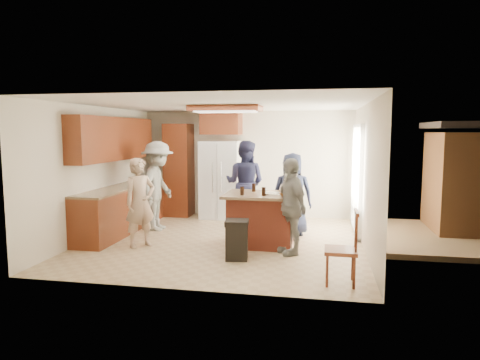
% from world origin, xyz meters
% --- Properties ---
extents(room_shell, '(8.00, 5.20, 5.00)m').
position_xyz_m(room_shell, '(4.37, 1.64, 0.87)').
color(room_shell, tan).
rests_on(room_shell, ground).
extents(person_front_left, '(0.68, 0.71, 1.56)m').
position_xyz_m(person_front_left, '(-1.35, -0.64, 0.78)').
color(person_front_left, tan).
rests_on(person_front_left, ground).
extents(person_behind_left, '(0.97, 0.69, 1.83)m').
position_xyz_m(person_behind_left, '(0.15, 1.42, 0.91)').
color(person_behind_left, '#1A1B34').
rests_on(person_behind_left, ground).
extents(person_behind_right, '(0.86, 0.62, 1.62)m').
position_xyz_m(person_behind_right, '(1.20, 0.71, 0.81)').
color(person_behind_right, '#181D31').
rests_on(person_behind_right, ground).
extents(person_side_right, '(0.87, 1.05, 1.59)m').
position_xyz_m(person_side_right, '(1.26, -0.59, 0.80)').
color(person_side_right, gray).
rests_on(person_side_right, ground).
extents(person_counter, '(0.55, 1.18, 1.82)m').
position_xyz_m(person_counter, '(-1.53, 0.65, 0.91)').
color(person_counter, gray).
rests_on(person_counter, ground).
extents(left_cabinetry, '(0.64, 3.00, 2.30)m').
position_xyz_m(left_cabinetry, '(-2.24, 0.40, 0.96)').
color(left_cabinetry, maroon).
rests_on(left_cabinetry, ground).
extents(back_wall_units, '(1.80, 0.60, 2.45)m').
position_xyz_m(back_wall_units, '(-1.33, 2.20, 1.38)').
color(back_wall_units, maroon).
rests_on(back_wall_units, ground).
extents(refrigerator, '(0.90, 0.76, 1.80)m').
position_xyz_m(refrigerator, '(-0.55, 2.12, 0.90)').
color(refrigerator, white).
rests_on(refrigerator, ground).
extents(kitchen_island, '(1.28, 1.03, 0.93)m').
position_xyz_m(kitchen_island, '(0.71, -0.15, 0.47)').
color(kitchen_island, '#A53E2A').
rests_on(kitchen_island, ground).
extents(island_items, '(0.92, 0.66, 0.15)m').
position_xyz_m(island_items, '(0.94, -0.25, 0.97)').
color(island_items, silver).
rests_on(island_items, kitchen_island).
extents(trash_bin, '(0.39, 0.39, 0.63)m').
position_xyz_m(trash_bin, '(0.45, -1.07, 0.32)').
color(trash_bin, black).
rests_on(trash_bin, ground).
extents(spindle_chair, '(0.43, 0.43, 0.99)m').
position_xyz_m(spindle_chair, '(2.04, -1.90, 0.45)').
color(spindle_chair, maroon).
rests_on(spindle_chair, ground).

